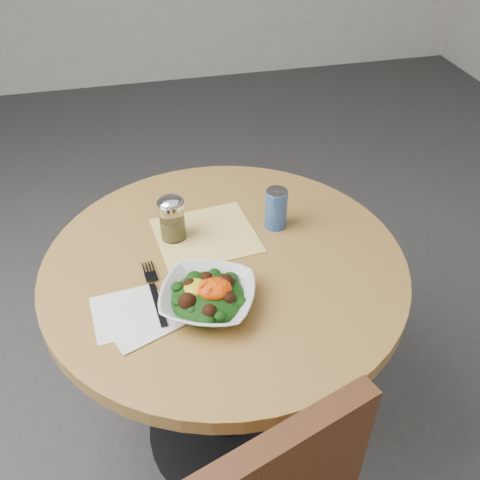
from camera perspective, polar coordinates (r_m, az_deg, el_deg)
The scene contains 8 objects.
ground at distance 1.90m, azimuth -1.24°, elevation -19.49°, with size 6.00×6.00×0.00m, color #323234.
table at distance 1.46m, azimuth -1.54°, elevation -8.06°, with size 0.90×0.90×0.75m.
cloth_napkin at distance 1.40m, azimuth -3.66°, elevation 0.51°, with size 0.25×0.23×0.00m, color #E8B20C.
paper_napkins at distance 1.21m, azimuth -11.31°, elevation -7.91°, with size 0.20×0.20×0.00m.
salad_bowl at distance 1.19m, azimuth -3.43°, elevation -6.05°, with size 0.27×0.27×0.08m.
fork at distance 1.25m, azimuth -9.13°, elevation -5.31°, with size 0.04×0.22×0.00m.
spice_shaker at distance 1.36m, azimuth -7.27°, elevation 2.28°, with size 0.07×0.07×0.12m.
beverage_can at distance 1.40m, azimuth 3.86°, elevation 3.38°, with size 0.06×0.06×0.11m.
Camera 1 is at (-0.19, -0.98, 1.62)m, focal length 40.00 mm.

